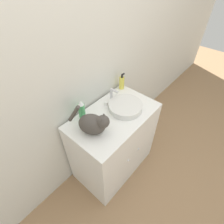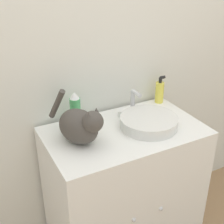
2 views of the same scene
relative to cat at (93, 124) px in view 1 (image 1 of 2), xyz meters
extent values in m
plane|color=#997551|center=(0.24, -0.24, -0.90)|extent=(8.00, 8.00, 0.00)
cube|color=silver|center=(0.24, 0.29, 0.35)|extent=(6.00, 0.05, 2.50)
cube|color=white|center=(0.24, 0.00, -0.50)|extent=(0.81, 0.48, 0.80)
sphere|color=silver|center=(0.16, -0.24, -0.46)|extent=(0.02, 0.02, 0.02)
sphere|color=silver|center=(0.32, -0.24, -0.46)|extent=(0.02, 0.02, 0.02)
cylinder|color=silver|center=(0.37, -0.02, -0.07)|extent=(0.30, 0.30, 0.06)
cylinder|color=silver|center=(0.37, 0.15, -0.03)|extent=(0.02, 0.02, 0.14)
cylinder|color=silver|center=(0.37, 0.11, 0.04)|extent=(0.02, 0.07, 0.02)
cylinder|color=white|center=(0.30, 0.15, -0.08)|extent=(0.03, 0.03, 0.03)
cylinder|color=white|center=(0.45, 0.15, -0.08)|extent=(0.03, 0.03, 0.03)
ellipsoid|color=#47423D|center=(0.00, 0.01, -0.01)|extent=(0.22, 0.25, 0.17)
sphere|color=#47423D|center=(0.03, -0.07, 0.04)|extent=(0.13, 0.13, 0.10)
cone|color=#47423D|center=(0.01, -0.08, 0.08)|extent=(0.05, 0.05, 0.04)
cone|color=#47423D|center=(0.06, -0.06, 0.08)|extent=(0.05, 0.05, 0.04)
cylinder|color=#47423D|center=(-0.06, 0.13, 0.07)|extent=(0.08, 0.12, 0.17)
cylinder|color=#EADB4C|center=(0.59, 0.20, -0.03)|extent=(0.05, 0.05, 0.13)
cylinder|color=black|center=(0.59, 0.20, 0.05)|extent=(0.02, 0.02, 0.03)
cylinder|color=black|center=(0.61, 0.20, 0.06)|extent=(0.03, 0.02, 0.02)
cylinder|color=#4CB266|center=(0.05, 0.18, -0.02)|extent=(0.06, 0.06, 0.15)
cone|color=white|center=(0.05, 0.18, 0.07)|extent=(0.05, 0.05, 0.04)
camera|label=1|loc=(-0.57, -0.68, 0.96)|focal=28.00mm
camera|label=2|loc=(-0.45, -1.18, 0.71)|focal=50.00mm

